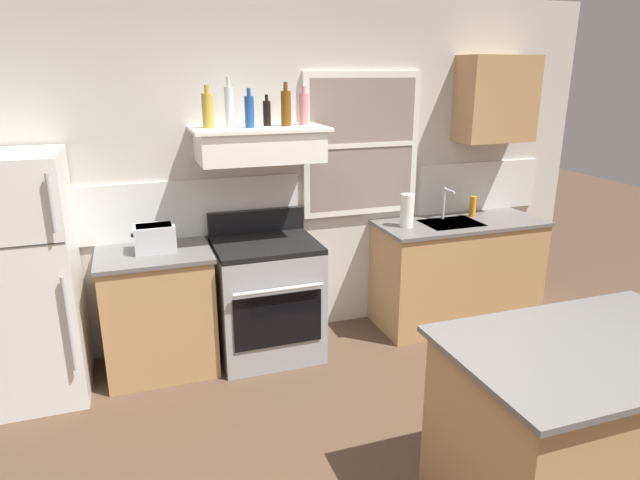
# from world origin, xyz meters

# --- Properties ---
(back_wall) EXTENTS (5.40, 0.11, 2.70)m
(back_wall) POSITION_xyz_m (0.03, 2.23, 1.35)
(back_wall) COLOR beige
(back_wall) RESTS_ON ground_plane
(refrigerator) EXTENTS (0.70, 0.72, 1.65)m
(refrigerator) POSITION_xyz_m (-1.90, 1.84, 0.83)
(refrigerator) COLOR white
(refrigerator) RESTS_ON ground_plane
(counter_left_of_stove) EXTENTS (0.79, 0.63, 0.91)m
(counter_left_of_stove) POSITION_xyz_m (-1.05, 1.90, 0.46)
(counter_left_of_stove) COLOR tan
(counter_left_of_stove) RESTS_ON ground_plane
(toaster) EXTENTS (0.30, 0.20, 0.19)m
(toaster) POSITION_xyz_m (-1.03, 1.91, 1.01)
(toaster) COLOR silver
(toaster) RESTS_ON counter_left_of_stove
(stove_range) EXTENTS (0.76, 0.69, 1.09)m
(stove_range) POSITION_xyz_m (-0.25, 1.86, 0.46)
(stove_range) COLOR #9EA0A5
(stove_range) RESTS_ON ground_plane
(range_hood_shelf) EXTENTS (0.96, 0.52, 0.24)m
(range_hood_shelf) POSITION_xyz_m (-0.25, 1.96, 1.62)
(range_hood_shelf) COLOR white
(bottle_champagne_gold_foil) EXTENTS (0.08, 0.08, 0.29)m
(bottle_champagne_gold_foil) POSITION_xyz_m (-0.60, 2.00, 1.87)
(bottle_champagne_gold_foil) COLOR #B29333
(bottle_champagne_gold_foil) RESTS_ON range_hood_shelf
(bottle_clear_tall) EXTENTS (0.06, 0.06, 0.34)m
(bottle_clear_tall) POSITION_xyz_m (-0.45, 1.99, 1.89)
(bottle_clear_tall) COLOR silver
(bottle_clear_tall) RESTS_ON range_hood_shelf
(bottle_blue_liqueur) EXTENTS (0.07, 0.07, 0.27)m
(bottle_blue_liqueur) POSITION_xyz_m (-0.32, 1.92, 1.86)
(bottle_blue_liqueur) COLOR #1E478C
(bottle_blue_liqueur) RESTS_ON range_hood_shelf
(bottle_balsamic_dark) EXTENTS (0.06, 0.06, 0.22)m
(bottle_balsamic_dark) POSITION_xyz_m (-0.18, 2.00, 1.84)
(bottle_balsamic_dark) COLOR black
(bottle_balsamic_dark) RESTS_ON range_hood_shelf
(bottle_amber_wine) EXTENTS (0.07, 0.07, 0.31)m
(bottle_amber_wine) POSITION_xyz_m (-0.05, 1.95, 1.87)
(bottle_amber_wine) COLOR brown
(bottle_amber_wine) RESTS_ON range_hood_shelf
(bottle_rose_pink) EXTENTS (0.07, 0.07, 0.28)m
(bottle_rose_pink) POSITION_xyz_m (0.10, 2.00, 1.86)
(bottle_rose_pink) COLOR #C67F84
(bottle_rose_pink) RESTS_ON range_hood_shelf
(counter_right_with_sink) EXTENTS (1.43, 0.63, 0.91)m
(counter_right_with_sink) POSITION_xyz_m (1.45, 1.90, 0.46)
(counter_right_with_sink) COLOR tan
(counter_right_with_sink) RESTS_ON ground_plane
(sink_faucet) EXTENTS (0.03, 0.17, 0.28)m
(sink_faucet) POSITION_xyz_m (1.35, 2.00, 1.08)
(sink_faucet) COLOR silver
(sink_faucet) RESTS_ON counter_right_with_sink
(paper_towel_roll) EXTENTS (0.11, 0.11, 0.27)m
(paper_towel_roll) POSITION_xyz_m (0.94, 1.90, 1.04)
(paper_towel_roll) COLOR white
(paper_towel_roll) RESTS_ON counter_right_with_sink
(dish_soap_bottle) EXTENTS (0.06, 0.06, 0.18)m
(dish_soap_bottle) POSITION_xyz_m (1.63, 2.00, 1.00)
(dish_soap_bottle) COLOR orange
(dish_soap_bottle) RESTS_ON counter_right_with_sink
(kitchen_island) EXTENTS (1.40, 0.90, 0.91)m
(kitchen_island) POSITION_xyz_m (0.84, -0.20, 0.46)
(kitchen_island) COLOR tan
(kitchen_island) RESTS_ON ground_plane
(upper_cabinet_right) EXTENTS (0.64, 0.32, 0.70)m
(upper_cabinet_right) POSITION_xyz_m (1.80, 2.04, 1.90)
(upper_cabinet_right) COLOR tan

